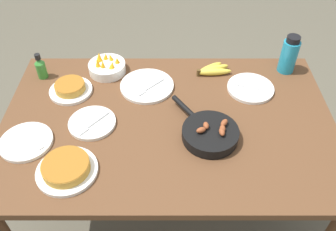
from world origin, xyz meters
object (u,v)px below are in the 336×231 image
(frittata_plate_side, at_px, (70,89))
(fruit_bowl_mango, at_px, (107,67))
(water_bottle, at_px, (289,55))
(hot_sauce_bottle, at_px, (40,68))
(frittata_plate_center, at_px, (67,168))
(empty_plate_far_right, at_px, (250,88))
(banana_bunch, at_px, (212,70))
(empty_plate_far_left, at_px, (92,123))
(empty_plate_mid_edge, at_px, (26,142))
(skillet, at_px, (210,133))
(empty_plate_near_front, at_px, (147,86))

(frittata_plate_side, height_order, fruit_bowl_mango, fruit_bowl_mango)
(water_bottle, relative_size, hot_sauce_bottle, 1.46)
(frittata_plate_center, bearing_deg, fruit_bowl_mango, 83.08)
(empty_plate_far_right, bearing_deg, frittata_plate_side, -178.77)
(banana_bunch, xyz_separation_m, hot_sauce_bottle, (-0.88, -0.03, 0.04))
(frittata_plate_center, bearing_deg, empty_plate_far_left, 77.63)
(empty_plate_far_right, height_order, empty_plate_mid_edge, same)
(empty_plate_far_left, bearing_deg, skillet, -8.89)
(empty_plate_far_left, bearing_deg, fruit_bowl_mango, 86.88)
(empty_plate_far_left, height_order, empty_plate_mid_edge, same)
(empty_plate_near_front, distance_m, empty_plate_far_right, 0.52)
(frittata_plate_side, relative_size, fruit_bowl_mango, 1.09)
(banana_bunch, distance_m, empty_plate_far_right, 0.23)
(empty_plate_far_left, bearing_deg, frittata_plate_center, -102.37)
(fruit_bowl_mango, relative_size, hot_sauce_bottle, 1.38)
(empty_plate_near_front, distance_m, fruit_bowl_mango, 0.25)
(skillet, distance_m, empty_plate_far_right, 0.40)
(empty_plate_far_right, xyz_separation_m, fruit_bowl_mango, (-0.73, 0.15, 0.02))
(frittata_plate_side, relative_size, empty_plate_mid_edge, 0.93)
(empty_plate_far_left, bearing_deg, water_bottle, 22.70)
(frittata_plate_side, bearing_deg, empty_plate_mid_edge, -110.38)
(fruit_bowl_mango, distance_m, hot_sauce_bottle, 0.33)
(fruit_bowl_mango, distance_m, water_bottle, 0.94)
(empty_plate_near_front, height_order, empty_plate_far_left, same)
(empty_plate_far_right, bearing_deg, skillet, -125.66)
(fruit_bowl_mango, bearing_deg, frittata_plate_center, -96.92)
(frittata_plate_center, height_order, frittata_plate_side, frittata_plate_center)
(empty_plate_near_front, bearing_deg, hot_sauce_bottle, 171.18)
(empty_plate_far_left, distance_m, fruit_bowl_mango, 0.39)
(fruit_bowl_mango, bearing_deg, empty_plate_near_front, -31.07)
(skillet, relative_size, water_bottle, 1.74)
(skillet, distance_m, hot_sauce_bottle, 0.93)
(fruit_bowl_mango, bearing_deg, banana_bunch, -1.02)
(banana_bunch, distance_m, frittata_plate_side, 0.73)
(empty_plate_near_front, bearing_deg, frittata_plate_side, -174.44)
(frittata_plate_center, relative_size, water_bottle, 1.19)
(empty_plate_near_front, bearing_deg, empty_plate_far_right, -1.92)
(skillet, bearing_deg, water_bottle, -76.48)
(empty_plate_near_front, height_order, empty_plate_mid_edge, same)
(frittata_plate_side, relative_size, hot_sauce_bottle, 1.51)
(empty_plate_mid_edge, height_order, fruit_bowl_mango, fruit_bowl_mango)
(empty_plate_mid_edge, relative_size, water_bottle, 1.10)
(fruit_bowl_mango, xyz_separation_m, water_bottle, (0.94, 0.01, 0.07))
(water_bottle, bearing_deg, frittata_plate_center, -146.78)
(hot_sauce_bottle, bearing_deg, fruit_bowl_mango, 7.78)
(skillet, bearing_deg, empty_plate_mid_edge, 58.32)
(banana_bunch, xyz_separation_m, empty_plate_mid_edge, (-0.83, -0.49, -0.01))
(empty_plate_mid_edge, distance_m, water_bottle, 1.33)
(frittata_plate_center, xyz_separation_m, empty_plate_far_right, (0.81, 0.51, -0.02))
(empty_plate_mid_edge, bearing_deg, banana_bunch, 30.52)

